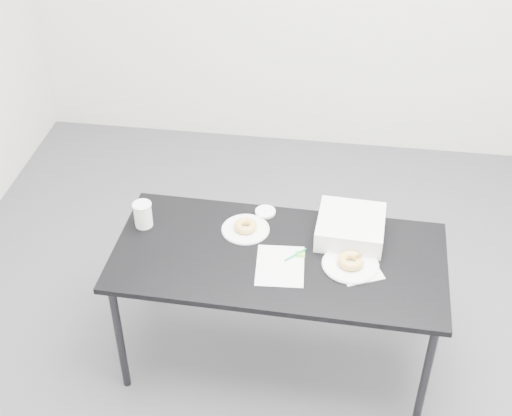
# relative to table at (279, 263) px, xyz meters

# --- Properties ---
(floor) EXTENTS (4.00, 4.00, 0.00)m
(floor) POSITION_rel_table_xyz_m (0.03, 0.09, -0.64)
(floor) COLOR #49494E
(floor) RESTS_ON ground
(table) EXTENTS (1.54, 0.75, 0.69)m
(table) POSITION_rel_table_xyz_m (0.00, 0.00, 0.00)
(table) COLOR black
(table) RESTS_ON floor
(scorecard) EXTENTS (0.23, 0.29, 0.00)m
(scorecard) POSITION_rel_table_xyz_m (0.01, -0.07, 0.05)
(scorecard) COLOR silver
(scorecard) RESTS_ON table
(logo_patch) EXTENTS (0.05, 0.05, 0.00)m
(logo_patch) POSITION_rel_table_xyz_m (0.10, 0.01, 0.06)
(logo_patch) COLOR green
(logo_patch) RESTS_ON scorecard
(pen) EXTENTS (0.09, 0.10, 0.01)m
(pen) POSITION_rel_table_xyz_m (0.08, 0.00, 0.06)
(pen) COLOR #0C8B4F
(pen) RESTS_ON scorecard
(napkin) EXTENTS (0.23, 0.23, 0.00)m
(napkin) POSITION_rel_table_xyz_m (0.37, -0.05, 0.05)
(napkin) COLOR silver
(napkin) RESTS_ON table
(plate_near) EXTENTS (0.26, 0.26, 0.01)m
(plate_near) POSITION_rel_table_xyz_m (0.33, -0.03, 0.06)
(plate_near) COLOR white
(plate_near) RESTS_ON napkin
(donut_near) EXTENTS (0.15, 0.15, 0.04)m
(donut_near) POSITION_rel_table_xyz_m (0.33, -0.03, 0.08)
(donut_near) COLOR gold
(donut_near) RESTS_ON plate_near
(plate_far) EXTENTS (0.23, 0.23, 0.01)m
(plate_far) POSITION_rel_table_xyz_m (-0.18, 0.16, 0.06)
(plate_far) COLOR white
(plate_far) RESTS_ON table
(donut_far) EXTENTS (0.12, 0.12, 0.04)m
(donut_far) POSITION_rel_table_xyz_m (-0.18, 0.16, 0.08)
(donut_far) COLOR gold
(donut_far) RESTS_ON plate_far
(coffee_cup) EXTENTS (0.08, 0.08, 0.13)m
(coffee_cup) POSITION_rel_table_xyz_m (-0.67, 0.12, 0.12)
(coffee_cup) COLOR white
(coffee_cup) RESTS_ON table
(cup_lid) EXTENTS (0.10, 0.10, 0.01)m
(cup_lid) POSITION_rel_table_xyz_m (-0.10, 0.30, 0.06)
(cup_lid) COLOR white
(cup_lid) RESTS_ON table
(bakery_box) EXTENTS (0.32, 0.32, 0.10)m
(bakery_box) POSITION_rel_table_xyz_m (0.32, 0.18, 0.10)
(bakery_box) COLOR silver
(bakery_box) RESTS_ON table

